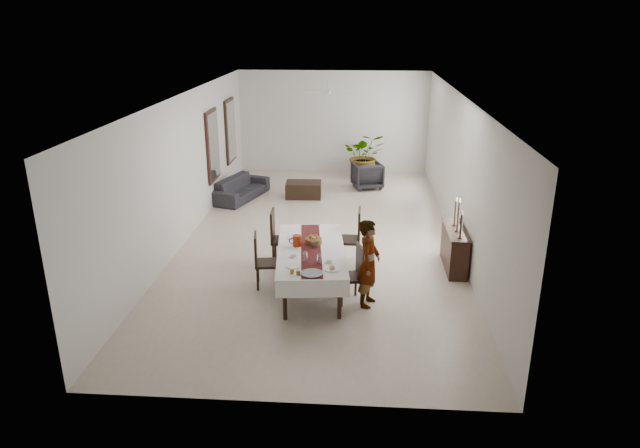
# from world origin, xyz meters

# --- Properties ---
(floor) EXTENTS (6.00, 12.00, 0.00)m
(floor) POSITION_xyz_m (0.00, 0.00, 0.00)
(floor) COLOR beige
(floor) RESTS_ON ground
(ceiling) EXTENTS (6.00, 12.00, 0.02)m
(ceiling) POSITION_xyz_m (0.00, 0.00, 3.20)
(ceiling) COLOR white
(ceiling) RESTS_ON wall_back
(wall_back) EXTENTS (6.00, 0.02, 3.20)m
(wall_back) POSITION_xyz_m (0.00, 6.00, 1.60)
(wall_back) COLOR silver
(wall_back) RESTS_ON floor
(wall_front) EXTENTS (6.00, 0.02, 3.20)m
(wall_front) POSITION_xyz_m (0.00, -6.00, 1.60)
(wall_front) COLOR silver
(wall_front) RESTS_ON floor
(wall_left) EXTENTS (0.02, 12.00, 3.20)m
(wall_left) POSITION_xyz_m (-3.00, 0.00, 1.60)
(wall_left) COLOR silver
(wall_left) RESTS_ON floor
(wall_right) EXTENTS (0.02, 12.00, 3.20)m
(wall_right) POSITION_xyz_m (3.00, 0.00, 1.60)
(wall_right) COLOR silver
(wall_right) RESTS_ON floor
(dining_table_top) EXTENTS (1.26, 2.55, 0.05)m
(dining_table_top) POSITION_xyz_m (0.01, -2.62, 0.74)
(dining_table_top) COLOR black
(dining_table_top) RESTS_ON table_leg_fl
(table_leg_fl) EXTENTS (0.08, 0.08, 0.72)m
(table_leg_fl) POSITION_xyz_m (-0.32, -3.83, 0.36)
(table_leg_fl) COLOR black
(table_leg_fl) RESTS_ON floor
(table_leg_fr) EXTENTS (0.08, 0.08, 0.72)m
(table_leg_fr) POSITION_xyz_m (0.58, -3.74, 0.36)
(table_leg_fr) COLOR black
(table_leg_fr) RESTS_ON floor
(table_leg_bl) EXTENTS (0.08, 0.08, 0.72)m
(table_leg_bl) POSITION_xyz_m (-0.55, -1.50, 0.36)
(table_leg_bl) COLOR black
(table_leg_bl) RESTS_ON floor
(table_leg_br) EXTENTS (0.08, 0.08, 0.72)m
(table_leg_br) POSITION_xyz_m (0.35, -1.41, 0.36)
(table_leg_br) COLOR black
(table_leg_br) RESTS_ON floor
(tablecloth_top) EXTENTS (1.47, 2.75, 0.01)m
(tablecloth_top) POSITION_xyz_m (0.01, -2.62, 0.77)
(tablecloth_top) COLOR white
(tablecloth_top) RESTS_ON dining_table_top
(tablecloth_drape_left) EXTENTS (0.27, 2.63, 0.31)m
(tablecloth_drape_left) POSITION_xyz_m (-0.58, -2.68, 0.63)
(tablecloth_drape_left) COLOR silver
(tablecloth_drape_left) RESTS_ON dining_table_top
(tablecloth_drape_right) EXTENTS (0.27, 2.63, 0.31)m
(tablecloth_drape_right) POSITION_xyz_m (0.61, -2.56, 0.63)
(tablecloth_drape_right) COLOR silver
(tablecloth_drape_right) RESTS_ON dining_table_top
(tablecloth_drape_near) EXTENTS (1.20, 0.13, 0.31)m
(tablecloth_drape_near) POSITION_xyz_m (0.14, -3.93, 0.63)
(tablecloth_drape_near) COLOR white
(tablecloth_drape_near) RESTS_ON dining_table_top
(tablecloth_drape_far) EXTENTS (1.20, 0.13, 0.31)m
(tablecloth_drape_far) POSITION_xyz_m (-0.12, -1.31, 0.63)
(tablecloth_drape_far) COLOR silver
(tablecloth_drape_far) RESTS_ON dining_table_top
(table_runner) EXTENTS (0.61, 2.58, 0.00)m
(table_runner) POSITION_xyz_m (0.01, -2.62, 0.78)
(table_runner) COLOR maroon
(table_runner) RESTS_ON tablecloth_top
(red_pitcher) EXTENTS (0.17, 0.17, 0.20)m
(red_pitcher) POSITION_xyz_m (-0.26, -2.49, 0.88)
(red_pitcher) COLOR #9C270B
(red_pitcher) RESTS_ON tablecloth_top
(pitcher_handle) EXTENTS (0.12, 0.03, 0.12)m
(pitcher_handle) POSITION_xyz_m (-0.34, -2.50, 0.88)
(pitcher_handle) COLOR maroon
(pitcher_handle) RESTS_ON red_pitcher
(wine_glass_near) EXTENTS (0.07, 0.07, 0.17)m
(wine_glass_near) POSITION_xyz_m (0.20, -3.27, 0.87)
(wine_glass_near) COLOR silver
(wine_glass_near) RESTS_ON tablecloth_top
(wine_glass_mid) EXTENTS (0.07, 0.07, 0.17)m
(wine_glass_mid) POSITION_xyz_m (-0.03, -3.19, 0.87)
(wine_glass_mid) COLOR white
(wine_glass_mid) RESTS_ON tablecloth_top
(wine_glass_far) EXTENTS (0.07, 0.07, 0.17)m
(wine_glass_far) POSITION_xyz_m (0.06, -2.56, 0.87)
(wine_glass_far) COLOR white
(wine_glass_far) RESTS_ON tablecloth_top
(teacup_right) EXTENTS (0.09, 0.09, 0.06)m
(teacup_right) POSITION_xyz_m (0.38, -3.20, 0.81)
(teacup_right) COLOR white
(teacup_right) RESTS_ON saucer_right
(saucer_right) EXTENTS (0.15, 0.15, 0.01)m
(saucer_right) POSITION_xyz_m (0.38, -3.20, 0.79)
(saucer_right) COLOR white
(saucer_right) RESTS_ON tablecloth_top
(teacup_left) EXTENTS (0.09, 0.09, 0.06)m
(teacup_left) POSITION_xyz_m (-0.26, -3.01, 0.81)
(teacup_left) COLOR silver
(teacup_left) RESTS_ON saucer_left
(saucer_left) EXTENTS (0.15, 0.15, 0.01)m
(saucer_left) POSITION_xyz_m (-0.26, -3.01, 0.79)
(saucer_left) COLOR silver
(saucer_left) RESTS_ON tablecloth_top
(plate_near_right) EXTENTS (0.25, 0.25, 0.02)m
(plate_near_right) POSITION_xyz_m (0.44, -3.50, 0.79)
(plate_near_right) COLOR silver
(plate_near_right) RESTS_ON tablecloth_top
(bread_near_right) EXTENTS (0.09, 0.09, 0.09)m
(bread_near_right) POSITION_xyz_m (0.44, -3.50, 0.82)
(bread_near_right) COLOR #DDB56C
(bread_near_right) RESTS_ON plate_near_right
(plate_near_left) EXTENTS (0.25, 0.25, 0.02)m
(plate_near_left) POSITION_xyz_m (-0.22, -3.42, 0.79)
(plate_near_left) COLOR silver
(plate_near_left) RESTS_ON tablecloth_top
(plate_far_left) EXTENTS (0.25, 0.25, 0.02)m
(plate_far_left) POSITION_xyz_m (-0.37, -2.09, 0.79)
(plate_far_left) COLOR silver
(plate_far_left) RESTS_ON tablecloth_top
(serving_tray) EXTENTS (0.37, 0.37, 0.02)m
(serving_tray) POSITION_xyz_m (0.12, -3.69, 0.79)
(serving_tray) COLOR #39383D
(serving_tray) RESTS_ON tablecloth_top
(jam_jar_a) EXTENTS (0.07, 0.07, 0.08)m
(jam_jar_a) POSITION_xyz_m (-0.10, -3.74, 0.82)
(jam_jar_a) COLOR brown
(jam_jar_a) RESTS_ON tablecloth_top
(jam_jar_b) EXTENTS (0.07, 0.07, 0.08)m
(jam_jar_b) POSITION_xyz_m (-0.21, -3.69, 0.82)
(jam_jar_b) COLOR #9A5916
(jam_jar_b) RESTS_ON tablecloth_top
(fruit_basket) EXTENTS (0.31, 0.31, 0.10)m
(fruit_basket) POSITION_xyz_m (0.04, -2.36, 0.83)
(fruit_basket) COLOR brown
(fruit_basket) RESTS_ON tablecloth_top
(fruit_red) EXTENTS (0.09, 0.09, 0.09)m
(fruit_red) POSITION_xyz_m (0.07, -2.34, 0.91)
(fruit_red) COLOR #A12010
(fruit_red) RESTS_ON fruit_basket
(fruit_green) EXTENTS (0.08, 0.08, 0.08)m
(fruit_green) POSITION_xyz_m (-0.01, -2.33, 0.91)
(fruit_green) COLOR olive
(fruit_green) RESTS_ON fruit_basket
(fruit_yellow) EXTENTS (0.09, 0.09, 0.09)m
(fruit_yellow) POSITION_xyz_m (0.04, -2.41, 0.91)
(fruit_yellow) COLOR gold
(fruit_yellow) RESTS_ON fruit_basket
(chair_right_near_seat) EXTENTS (0.55, 0.55, 0.05)m
(chair_right_near_seat) POSITION_xyz_m (0.72, -3.10, 0.46)
(chair_right_near_seat) COLOR black
(chair_right_near_seat) RESTS_ON chair_right_near_leg_fl
(chair_right_near_leg_fl) EXTENTS (0.05, 0.05, 0.43)m
(chair_right_near_leg_fl) POSITION_xyz_m (0.94, -3.22, 0.22)
(chair_right_near_leg_fl) COLOR black
(chair_right_near_leg_fl) RESTS_ON floor
(chair_right_near_leg_fr) EXTENTS (0.05, 0.05, 0.43)m
(chair_right_near_leg_fr) POSITION_xyz_m (0.84, -2.87, 0.22)
(chair_right_near_leg_fr) COLOR black
(chair_right_near_leg_fr) RESTS_ON floor
(chair_right_near_leg_bl) EXTENTS (0.05, 0.05, 0.43)m
(chair_right_near_leg_bl) POSITION_xyz_m (0.60, -3.32, 0.22)
(chair_right_near_leg_bl) COLOR black
(chair_right_near_leg_bl) RESTS_ON floor
(chair_right_near_leg_br) EXTENTS (0.05, 0.05, 0.43)m
(chair_right_near_leg_br) POSITION_xyz_m (0.50, -2.98, 0.22)
(chair_right_near_leg_br) COLOR black
(chair_right_near_leg_br) RESTS_ON floor
(chair_right_near_back) EXTENTS (0.17, 0.43, 0.56)m
(chair_right_near_back) POSITION_xyz_m (0.91, -3.04, 0.76)
(chair_right_near_back) COLOR black
(chair_right_near_back) RESTS_ON chair_right_near_seat
(chair_right_far_seat) EXTENTS (0.50, 0.50, 0.06)m
(chair_right_far_seat) POSITION_xyz_m (0.66, -1.45, 0.51)
(chair_right_far_seat) COLOR black
(chair_right_far_seat) RESTS_ON chair_right_far_leg_fl
(chair_right_far_leg_fl) EXTENTS (0.05, 0.05, 0.48)m
(chair_right_far_leg_fl) POSITION_xyz_m (0.85, -1.65, 0.24)
(chair_right_far_leg_fl) COLOR black
(chair_right_far_leg_fl) RESTS_ON floor
(chair_right_far_leg_fr) EXTENTS (0.05, 0.05, 0.48)m
(chair_right_far_leg_fr) POSITION_xyz_m (0.86, -1.25, 0.24)
(chair_right_far_leg_fr) COLOR black
(chair_right_far_leg_fr) RESTS_ON floor
(chair_right_far_leg_bl) EXTENTS (0.05, 0.05, 0.48)m
(chair_right_far_leg_bl) POSITION_xyz_m (0.45, -1.65, 0.24)
(chair_right_far_leg_bl) COLOR black
(chair_right_far_leg_bl) RESTS_ON floor
(chair_right_far_leg_br) EXTENTS (0.05, 0.05, 0.48)m
(chair_right_far_leg_br) POSITION_xyz_m (0.46, -1.25, 0.24)
(chair_right_far_leg_br) COLOR black
(chair_right_far_leg_br) RESTS_ON floor
(chair_right_far_back) EXTENTS (0.05, 0.49, 0.62)m
(chair_right_far_back) POSITION_xyz_m (0.88, -1.45, 0.85)
(chair_right_far_back) COLOR black
(chair_right_far_back) RESTS_ON chair_right_far_seat
(chair_left_near_seat) EXTENTS (0.50, 0.50, 0.05)m
(chair_left_near_seat) POSITION_xyz_m (-0.81, -2.60, 0.46)
(chair_left_near_seat) COLOR black
(chair_left_near_seat) RESTS_ON chair_left_near_leg_fl
(chair_left_near_leg_fl) EXTENTS (0.05, 0.05, 0.43)m
(chair_left_near_leg_fl) POSITION_xyz_m (-1.01, -2.45, 0.22)
(chair_left_near_leg_fl) COLOR black
(chair_left_near_leg_fl) RESTS_ON floor
(chair_left_near_leg_fr) EXTENTS (0.05, 0.05, 0.43)m
(chair_left_near_leg_fr) POSITION_xyz_m (-0.96, -2.80, 0.22)
(chair_left_near_leg_fr) COLOR black
(chair_left_near_leg_fr) RESTS_ON floor
(chair_left_near_leg_bl) EXTENTS (0.05, 0.05, 0.43)m
(chair_left_near_leg_bl) POSITION_xyz_m (-0.66, -2.39, 0.22)
(chair_left_near_leg_bl) COLOR black
(chair_left_near_leg_bl) RESTS_ON floor
(chair_left_near_leg_br) EXTENTS (0.05, 0.05, 0.43)m
(chair_left_near_leg_br) POSITION_xyz_m (-0.60, -2.74, 0.22)
(chair_left_near_leg_br) COLOR black
(chair_left_near_leg_br) RESTS_ON floor
(chair_left_near_back) EXTENTS (0.11, 0.44, 0.56)m
(chair_left_near_back) POSITION_xyz_m (-1.00, -2.63, 0.76)
(chair_left_near_back) COLOR black
(chair_left_near_back) RESTS_ON chair_left_near_seat
(chair_left_far_seat) EXTENTS (0.50, 0.50, 0.05)m
(chair_left_far_seat) POSITION_xyz_m (-0.63, -1.55, 0.50)
(chair_left_far_seat) COLOR black
(chair_left_far_seat) RESTS_ON chair_left_far_leg_fl
(chair_left_far_leg_fl) EXTENTS (0.05, 0.05, 0.48)m
(chair_left_far_leg_fl) POSITION_xyz_m (-0.84, -1.36, 0.24)
(chair_left_far_leg_fl) COLOR black
(chair_left_far_leg_fl) RESTS_ON floor
(chair_left_far_leg_fr) EXTENTS (0.05, 0.05, 0.48)m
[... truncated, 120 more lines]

